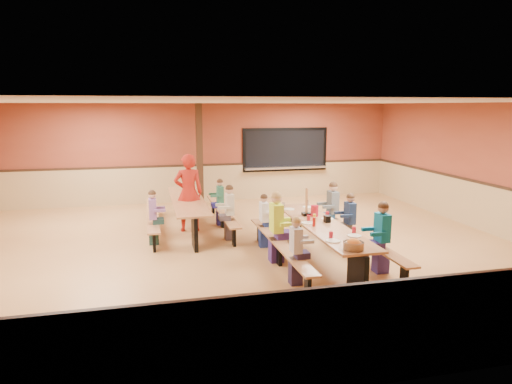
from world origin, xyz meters
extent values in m
plane|color=#A16D3D|center=(0.00, 0.00, 0.00)|extent=(12.00, 12.00, 0.00)
cube|color=brown|center=(0.00, 5.00, 1.50)|extent=(12.00, 0.04, 3.00)
cube|color=brown|center=(0.00, -5.00, 1.50)|extent=(12.00, 0.04, 3.00)
cube|color=brown|center=(6.00, 0.00, 1.50)|extent=(0.04, 10.00, 3.00)
cube|color=white|center=(0.00, 0.00, 3.00)|extent=(12.00, 10.00, 0.04)
cube|color=black|center=(2.60, 4.97, 1.55)|extent=(2.60, 0.06, 1.20)
cube|color=silver|center=(2.60, 4.88, 0.98)|extent=(2.70, 0.28, 0.06)
cube|color=black|center=(-0.20, 4.40, 1.50)|extent=(0.18, 0.18, 3.00)
cube|color=#A26A40|center=(1.44, -1.18, 0.72)|extent=(0.75, 3.60, 0.04)
cube|color=black|center=(1.44, -2.73, 0.35)|extent=(0.08, 0.60, 0.70)
cube|color=black|center=(1.44, 0.37, 0.35)|extent=(0.08, 0.60, 0.70)
cube|color=#A26A40|center=(0.61, -1.18, 0.43)|extent=(0.26, 3.60, 0.04)
cube|color=black|center=(0.61, -1.18, 0.21)|extent=(0.06, 0.18, 0.41)
cube|color=#A26A40|center=(2.26, -1.18, 0.43)|extent=(0.26, 3.60, 0.04)
cube|color=black|center=(2.26, -1.18, 0.21)|extent=(0.06, 0.18, 0.41)
cube|color=#A26A40|center=(-0.81, 1.74, 0.72)|extent=(0.75, 3.60, 0.04)
cube|color=black|center=(-0.81, 0.19, 0.35)|extent=(0.08, 0.60, 0.70)
cube|color=black|center=(-0.81, 3.29, 0.35)|extent=(0.08, 0.60, 0.70)
cube|color=#A26A40|center=(-1.64, 1.74, 0.43)|extent=(0.26, 3.60, 0.04)
cube|color=black|center=(-1.64, 1.74, 0.21)|extent=(0.06, 0.18, 0.41)
cube|color=#A26A40|center=(0.01, 1.74, 0.43)|extent=(0.26, 3.60, 0.04)
cube|color=black|center=(0.01, 1.74, 0.21)|extent=(0.06, 0.18, 0.41)
imported|color=#A31C12|center=(-0.79, 1.62, 0.92)|extent=(0.67, 0.45, 1.84)
cylinder|color=red|center=(1.52, -0.57, 0.85)|extent=(0.16, 0.16, 0.22)
cube|color=black|center=(1.58, -1.08, 0.80)|extent=(0.10, 0.14, 0.13)
cylinder|color=yellow|center=(1.33, -1.07, 0.82)|extent=(0.06, 0.06, 0.17)
cylinder|color=#B2140F|center=(1.23, -1.31, 0.82)|extent=(0.06, 0.06, 0.17)
cube|color=black|center=(1.38, -0.48, 0.77)|extent=(0.16, 0.16, 0.06)
cube|color=#A26A40|center=(1.38, -0.48, 1.05)|extent=(0.02, 0.09, 0.50)
camera|label=1|loc=(-1.70, -8.96, 2.92)|focal=32.00mm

